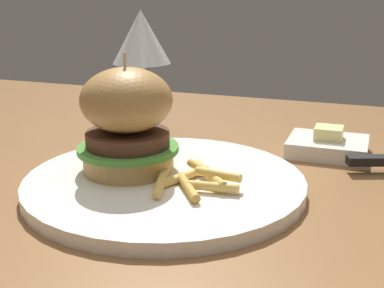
% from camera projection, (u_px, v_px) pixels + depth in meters
% --- Properties ---
extents(dining_table, '(1.24, 0.81, 0.74)m').
position_uv_depth(dining_table, '(167.00, 233.00, 0.68)').
color(dining_table, brown).
rests_on(dining_table, ground).
extents(main_plate, '(0.30, 0.30, 0.01)m').
position_uv_depth(main_plate, '(165.00, 183.00, 0.56)').
color(main_plate, white).
rests_on(main_plate, dining_table).
extents(burger_sandwich, '(0.11, 0.11, 0.13)m').
position_uv_depth(burger_sandwich, '(127.00, 120.00, 0.57)').
color(burger_sandwich, tan).
rests_on(burger_sandwich, main_plate).
extents(fries_pile, '(0.09, 0.10, 0.02)m').
position_uv_depth(fries_pile, '(195.00, 179.00, 0.54)').
color(fries_pile, '#EABC5B').
rests_on(fries_pile, main_plate).
extents(wine_glass, '(0.08, 0.08, 0.18)m').
position_uv_depth(wine_glass, '(141.00, 42.00, 0.72)').
color(wine_glass, silver).
rests_on(wine_glass, dining_table).
extents(butter_dish, '(0.10, 0.08, 0.04)m').
position_uv_depth(butter_dish, '(328.00, 145.00, 0.68)').
color(butter_dish, white).
rests_on(butter_dish, dining_table).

